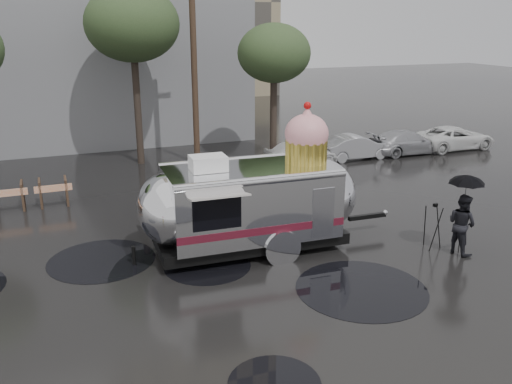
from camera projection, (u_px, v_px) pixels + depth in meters
name	position (u px, v px, depth m)	size (l,w,h in m)	color
ground	(254.00, 315.00, 12.58)	(120.00, 120.00, 0.00)	black
puddles	(176.00, 283.00, 14.07)	(12.89, 9.24, 0.01)	black
grey_building	(35.00, 21.00, 30.53)	(22.00, 12.00, 13.00)	slate
utility_pole	(194.00, 64.00, 24.47)	(1.60, 0.28, 9.00)	#473323
tree_mid	(132.00, 25.00, 23.97)	(4.20, 4.20, 8.03)	#382D26
tree_right	(274.00, 54.00, 24.66)	(3.36, 3.36, 6.42)	#382D26
barricade_row	(9.00, 196.00, 19.35)	(4.30, 0.80, 1.00)	#473323
parked_cars	(387.00, 142.00, 27.09)	(13.20, 1.90, 1.50)	silver
airstream_trailer	(253.00, 200.00, 15.78)	(8.16, 3.18, 4.40)	silver
person_right	(462.00, 224.00, 15.68)	(0.86, 0.48, 1.80)	black
umbrella_black	(466.00, 189.00, 15.35)	(1.24, 1.24, 2.40)	black
tripod	(434.00, 222.00, 16.03)	(0.56, 0.58, 1.42)	black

